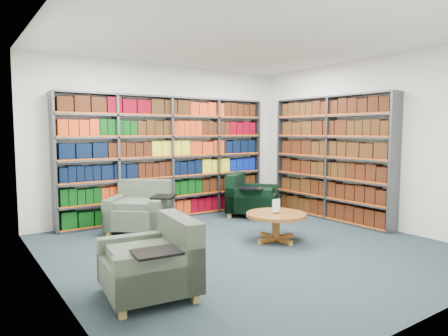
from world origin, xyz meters
TOP-DOWN VIEW (x-y plane):
  - room_shell at (0.00, 0.00)m, footprint 5.02×5.02m
  - bookshelf_back at (0.00, 2.34)m, footprint 4.00×0.28m
  - bookshelf_right at (2.34, 0.60)m, footprint 0.28×2.50m
  - chair_teal_left at (-0.83, 1.74)m, footprint 1.22×1.22m
  - chair_green_right at (1.32, 1.70)m, footprint 1.21×1.21m
  - chair_teal_front at (-1.72, -0.75)m, footprint 0.92×1.03m
  - coffee_table at (0.53, 0.04)m, footprint 0.86×0.86m

SIDE VIEW (x-z plane):
  - chair_teal_front at x=-1.72m, z-range -0.07..0.68m
  - chair_green_right at x=1.32m, z-range -0.08..0.71m
  - chair_teal_left at x=-0.83m, z-range -0.08..0.71m
  - coffee_table at x=0.53m, z-range 0.02..0.63m
  - bookshelf_back at x=0.00m, z-range 0.00..2.20m
  - bookshelf_right at x=2.34m, z-range 0.00..2.20m
  - room_shell at x=0.00m, z-range -0.01..2.81m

